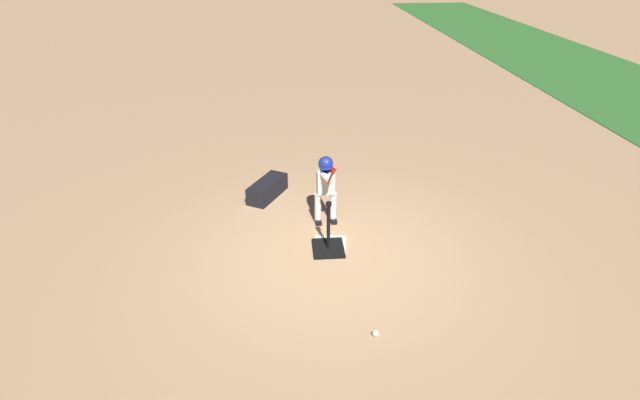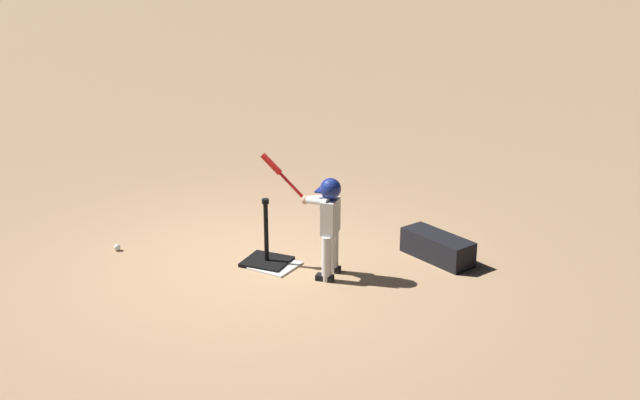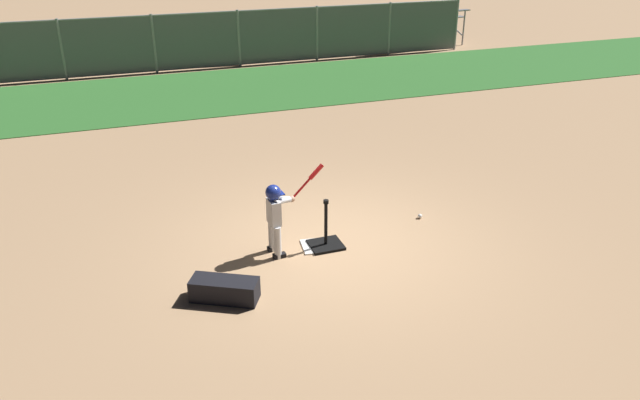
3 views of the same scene
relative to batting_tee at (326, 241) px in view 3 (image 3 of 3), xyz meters
The scene contains 10 objects.
ground_plane 0.21m from the batting_tee, 10.72° to the left, with size 90.00×90.00×0.00m, color tan.
grass_outfield_strip 9.06m from the batting_tee, 88.86° to the left, with size 56.00×4.73×0.02m, color #33702D.
backstop_fence 11.83m from the batting_tee, 89.13° to the left, with size 17.98×0.08×1.71m.
home_plate 0.15m from the batting_tee, 162.13° to the left, with size 0.44×0.44×0.02m, color white.
batting_tee is the anchor object (origin of this frame).
batter_child 0.93m from the batting_tee, behind, with size 0.86×0.34×1.27m.
baseball 1.75m from the batting_tee, 11.55° to the left, with size 0.07×0.07×0.07m, color white.
bleachers_center 13.34m from the batting_tee, 87.32° to the left, with size 4.15×2.75×1.25m.
bleachers_far_left 15.57m from the batting_tee, 58.99° to the left, with size 3.92×3.07×1.27m.
equipment_bag 1.86m from the batting_tee, 152.78° to the right, with size 0.84×0.32×0.28m, color black.
Camera 3 is at (-2.92, -7.46, 4.41)m, focal length 35.00 mm.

